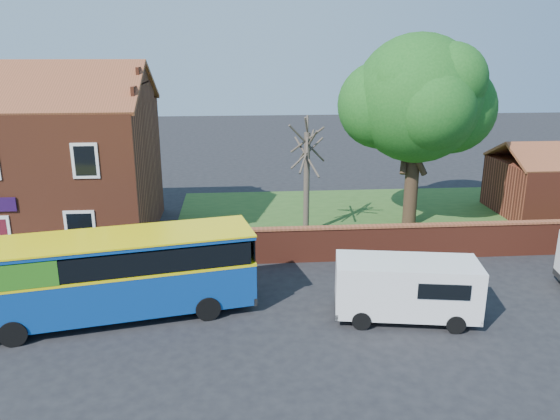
{
  "coord_description": "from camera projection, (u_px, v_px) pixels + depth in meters",
  "views": [
    {
      "loc": [
        3.27,
        -15.36,
        9.19
      ],
      "look_at": [
        4.93,
        5.0,
        3.01
      ],
      "focal_mm": 35.0,
      "sensor_mm": 36.0,
      "label": 1
    }
  ],
  "objects": [
    {
      "name": "ground",
      "position": [
        136.0,
        352.0,
        17.06
      ],
      "size": [
        120.0,
        120.0,
        0.0
      ],
      "primitive_type": "plane",
      "color": "black",
      "rests_on": "ground"
    },
    {
      "name": "grass_strip",
      "position": [
        412.0,
        217.0,
        30.47
      ],
      "size": [
        26.0,
        12.0,
        0.04
      ],
      "primitive_type": "cube",
      "color": "#426B28",
      "rests_on": "ground"
    },
    {
      "name": "shop_building",
      "position": [
        24.0,
        169.0,
        26.5
      ],
      "size": [
        12.3,
        8.13,
        10.5
      ],
      "color": "brown",
      "rests_on": "ground"
    },
    {
      "name": "boundary_wall",
      "position": [
        455.0,
        240.0,
        24.52
      ],
      "size": [
        22.0,
        0.38,
        1.6
      ],
      "color": "maroon",
      "rests_on": "ground"
    },
    {
      "name": "bus",
      "position": [
        102.0,
        273.0,
        18.73
      ],
      "size": [
        10.04,
        4.35,
        2.97
      ],
      "rotation": [
        0.0,
        0.0,
        0.2
      ],
      "color": "navy",
      "rests_on": "ground"
    },
    {
      "name": "van_near",
      "position": [
        407.0,
        287.0,
        18.84
      ],
      "size": [
        5.11,
        2.71,
        2.13
      ],
      "rotation": [
        0.0,
        0.0,
        -0.16
      ],
      "color": "white",
      "rests_on": "ground"
    },
    {
      "name": "large_tree",
      "position": [
        418.0,
        102.0,
        27.39
      ],
      "size": [
        8.07,
        6.39,
        9.85
      ],
      "color": "black",
      "rests_on": "ground"
    },
    {
      "name": "bare_tree",
      "position": [
        307.0,
        178.0,
        26.94
      ],
      "size": [
        2.12,
        2.53,
        5.65
      ],
      "color": "#4C4238",
      "rests_on": "ground"
    }
  ]
}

